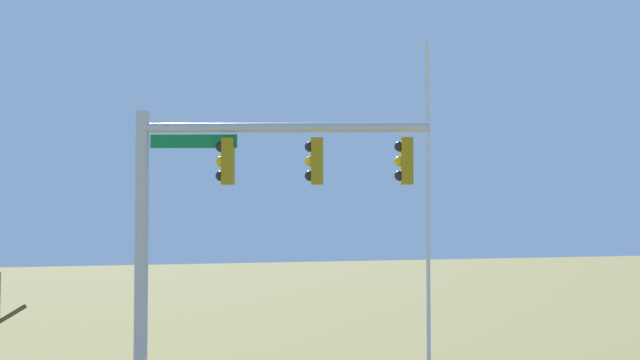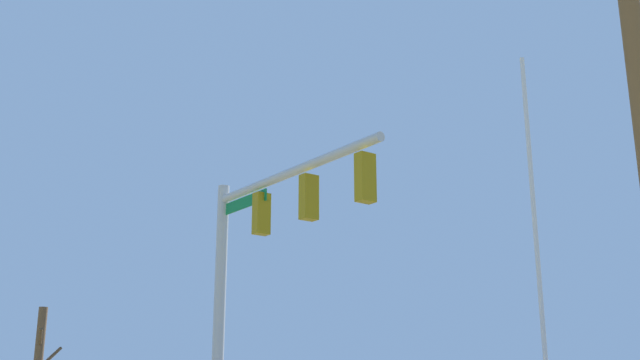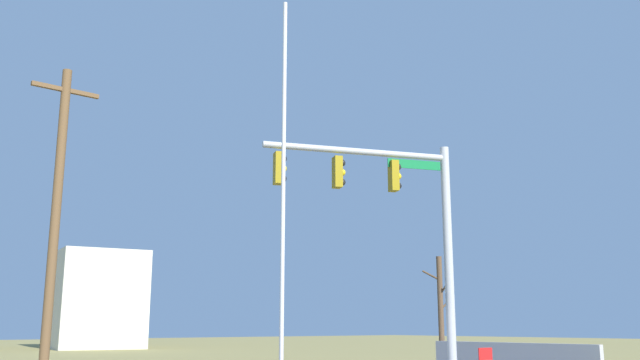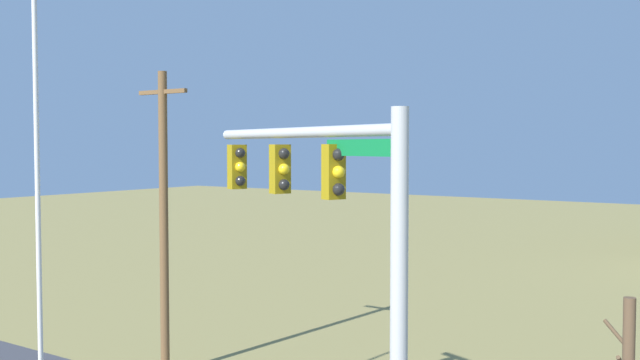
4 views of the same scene
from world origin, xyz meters
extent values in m
cylinder|color=#B2B5BA|center=(2.30, -0.30, 3.70)|extent=(0.28, 0.28, 7.40)
cylinder|color=#B2B5BA|center=(-0.46, 0.81, 7.05)|extent=(5.59, 2.40, 0.20)
cube|color=#0F7238|center=(1.31, 0.10, 6.77)|extent=(1.68, 0.70, 0.28)
cube|color=#937A0F|center=(0.65, 0.37, 6.35)|extent=(0.36, 0.42, 0.96)
sphere|color=black|center=(0.78, 0.31, 6.65)|extent=(0.22, 0.22, 0.22)
sphere|color=yellow|center=(0.78, 0.31, 6.35)|extent=(0.22, 0.22, 0.22)
sphere|color=black|center=(0.78, 0.31, 6.05)|extent=(0.22, 0.22, 0.22)
cube|color=#937A0F|center=(-1.06, 1.06, 6.35)|extent=(0.36, 0.42, 0.96)
sphere|color=black|center=(-0.92, 1.00, 6.65)|extent=(0.22, 0.22, 0.22)
sphere|color=yellow|center=(-0.92, 1.00, 6.35)|extent=(0.22, 0.22, 0.22)
sphere|color=black|center=(-0.92, 1.00, 6.05)|extent=(0.22, 0.22, 0.22)
cube|color=#937A0F|center=(-2.77, 1.74, 6.35)|extent=(0.36, 0.42, 0.96)
sphere|color=black|center=(-2.63, 1.69, 6.65)|extent=(0.22, 0.22, 0.22)
sphere|color=yellow|center=(-2.63, 1.69, 6.35)|extent=(0.22, 0.22, 0.22)
sphere|color=black|center=(-2.63, 1.69, 6.05)|extent=(0.22, 0.22, 0.22)
cylinder|color=silver|center=(-5.00, -1.62, 4.81)|extent=(0.10, 0.10, 9.63)
cylinder|color=brown|center=(-8.17, 4.66, 4.49)|extent=(0.26, 0.26, 8.98)
cube|color=brown|center=(-8.17, 4.66, 8.38)|extent=(1.90, 0.12, 0.12)
cylinder|color=brown|center=(4.85, 2.74, 3.60)|extent=(0.54, 0.47, 0.39)
camera|label=1|loc=(4.89, 17.37, 5.15)|focal=47.57mm
camera|label=2|loc=(-9.42, 14.28, 2.25)|focal=43.45mm
camera|label=3|loc=(-14.13, -14.31, 1.81)|focal=38.32mm
camera|label=4|loc=(7.49, -10.01, 6.79)|focal=40.18mm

